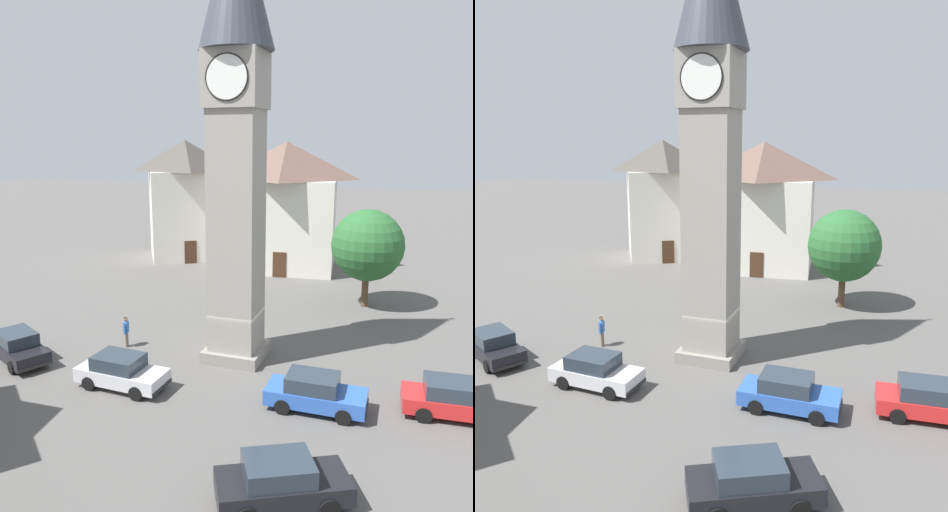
# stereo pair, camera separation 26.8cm
# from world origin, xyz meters

# --- Properties ---
(ground_plane) EXTENTS (200.00, 200.00, 0.00)m
(ground_plane) POSITION_xyz_m (0.00, 0.00, 0.00)
(ground_plane) COLOR #565451
(clock_tower) EXTENTS (3.49, 3.49, 21.59)m
(clock_tower) POSITION_xyz_m (0.00, 0.00, 12.64)
(clock_tower) COLOR gray
(clock_tower) RESTS_ON ground
(car_blue_kerb) EXTENTS (4.20, 1.95, 1.53)m
(car_blue_kerb) POSITION_xyz_m (-3.82, -4.83, 0.76)
(car_blue_kerb) COLOR silver
(car_blue_kerb) RESTS_ON ground
(car_silver_kerb) EXTENTS (4.25, 2.05, 1.53)m
(car_silver_kerb) POSITION_xyz_m (10.20, -2.55, 0.76)
(car_silver_kerb) COLOR red
(car_silver_kerb) RESTS_ON ground
(car_red_corner) EXTENTS (4.44, 3.40, 1.53)m
(car_red_corner) POSITION_xyz_m (4.89, -9.76, 0.76)
(car_red_corner) COLOR black
(car_red_corner) RESTS_ON ground
(car_white_side) EXTENTS (4.15, 1.85, 1.53)m
(car_white_side) POSITION_xyz_m (4.81, -3.86, 0.76)
(car_white_side) COLOR #2D5BB7
(car_white_side) RESTS_ON ground
(car_black_far) EXTENTS (4.44, 3.40, 1.53)m
(car_black_far) POSITION_xyz_m (-10.26, -4.11, 0.76)
(car_black_far) COLOR black
(car_black_far) RESTS_ON ground
(pedestrian) EXTENTS (0.30, 0.55, 1.69)m
(pedestrian) POSITION_xyz_m (-6.06, -0.71, 1.01)
(pedestrian) COLOR #706656
(pedestrian) RESTS_ON ground
(tree) EXTENTS (4.76, 4.76, 6.58)m
(tree) POSITION_xyz_m (5.41, 10.63, 4.18)
(tree) COLOR brown
(tree) RESTS_ON ground
(building_terrace_right) EXTENTS (9.53, 8.19, 10.84)m
(building_terrace_right) POSITION_xyz_m (-2.28, 19.28, 5.53)
(building_terrace_right) COLOR silver
(building_terrace_right) RESTS_ON ground
(building_hall_far) EXTENTS (9.32, 9.17, 10.99)m
(building_hall_far) POSITION_xyz_m (-12.28, 20.51, 5.60)
(building_hall_far) COLOR silver
(building_hall_far) RESTS_ON ground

